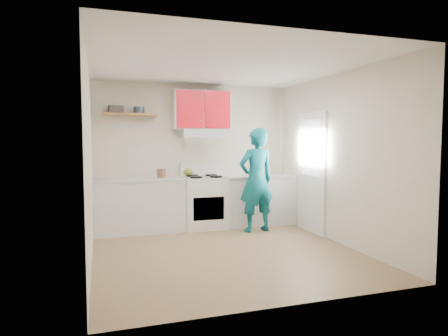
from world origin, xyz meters
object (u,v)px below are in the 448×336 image
object	(u,v)px
kettle	(188,172)
crock	(161,174)
person	(256,180)
stove	(204,202)
tin	(139,110)

from	to	relation	value
kettle	crock	bearing A→B (deg)	-158.94
crock	person	xyz separation A→B (m)	(1.54, -0.59, -0.09)
stove	kettle	distance (m)	0.63
stove	person	size ratio (longest dim) A/B	0.51
kettle	stove	bearing A→B (deg)	-42.78
stove	kettle	world-z (taller)	kettle
stove	tin	xyz separation A→B (m)	(-1.11, 0.18, 1.63)
kettle	person	distance (m)	1.29
crock	person	size ratio (longest dim) A/B	0.10
tin	crock	xyz separation A→B (m)	(0.35, -0.13, -1.11)
tin	kettle	xyz separation A→B (m)	(0.87, 0.05, -1.10)
crock	person	bearing A→B (deg)	-20.87
tin	person	bearing A→B (deg)	-20.66
kettle	person	world-z (taller)	person
crock	person	world-z (taller)	person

